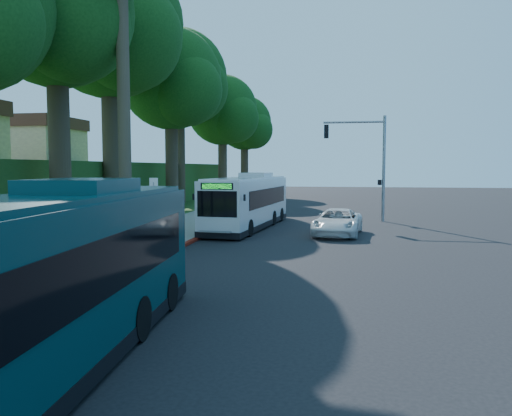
% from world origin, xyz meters
% --- Properties ---
extents(ground, '(140.00, 140.00, 0.00)m').
position_xyz_m(ground, '(0.00, 0.00, 0.00)').
color(ground, black).
rests_on(ground, ground).
extents(sidewalk, '(4.50, 70.00, 0.12)m').
position_xyz_m(sidewalk, '(-7.30, 0.00, 0.06)').
color(sidewalk, gray).
rests_on(sidewalk, ground).
extents(red_curb, '(0.25, 30.00, 0.13)m').
position_xyz_m(red_curb, '(-5.00, -4.00, 0.07)').
color(red_curb, maroon).
rests_on(red_curb, ground).
extents(grass_verge, '(8.00, 70.00, 0.06)m').
position_xyz_m(grass_verge, '(-13.00, 5.00, 0.03)').
color(grass_verge, '#234719').
rests_on(grass_verge, ground).
extents(bus_shelter, '(3.20, 1.51, 2.55)m').
position_xyz_m(bus_shelter, '(-7.26, -2.86, 1.81)').
color(bus_shelter, black).
rests_on(bus_shelter, ground).
extents(stop_sign_pole, '(0.35, 0.06, 3.17)m').
position_xyz_m(stop_sign_pole, '(-5.40, -5.00, 2.08)').
color(stop_sign_pole, gray).
rests_on(stop_sign_pole, ground).
extents(traffic_signal_pole, '(4.10, 0.30, 7.00)m').
position_xyz_m(traffic_signal_pole, '(3.78, 10.00, 4.42)').
color(traffic_signal_pole, gray).
rests_on(traffic_signal_pole, ground).
extents(hillside_backdrop, '(24.00, 60.00, 8.80)m').
position_xyz_m(hillside_backdrop, '(-26.30, 15.10, 2.44)').
color(hillside_backdrop, '#234719').
rests_on(hillside_backdrop, ground).
extents(tree_0, '(8.40, 8.00, 15.70)m').
position_xyz_m(tree_0, '(-12.40, -0.02, 11.20)').
color(tree_0, '#382B1E').
rests_on(tree_0, ground).
extents(tree_1, '(10.50, 10.00, 18.26)m').
position_xyz_m(tree_1, '(-13.37, 7.98, 12.73)').
color(tree_1, '#382B1E').
rests_on(tree_1, ground).
extents(tree_2, '(8.82, 8.40, 15.12)m').
position_xyz_m(tree_2, '(-11.89, 15.98, 10.48)').
color(tree_2, '#382B1E').
rests_on(tree_2, ground).
extents(tree_3, '(10.08, 9.60, 17.28)m').
position_xyz_m(tree_3, '(-13.88, 23.98, 11.98)').
color(tree_3, '#382B1E').
rests_on(tree_3, ground).
extents(tree_4, '(8.40, 8.00, 14.14)m').
position_xyz_m(tree_4, '(-11.40, 31.98, 9.73)').
color(tree_4, '#382B1E').
rests_on(tree_4, ground).
extents(tree_5, '(7.35, 7.00, 12.86)m').
position_xyz_m(tree_5, '(-10.41, 39.99, 8.96)').
color(tree_5, '#382B1E').
rests_on(tree_5, ground).
extents(white_bus, '(3.36, 11.13, 3.27)m').
position_xyz_m(white_bus, '(-3.38, 4.92, 1.59)').
color(white_bus, silver).
rests_on(white_bus, ground).
extents(teal_bus, '(3.19, 11.41, 3.36)m').
position_xyz_m(teal_bus, '(-2.99, -16.53, 1.64)').
color(teal_bus, '#093034').
rests_on(teal_bus, ground).
extents(pickup, '(2.83, 5.21, 1.39)m').
position_xyz_m(pickup, '(1.88, 2.61, 0.69)').
color(pickup, silver).
rests_on(pickup, ground).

